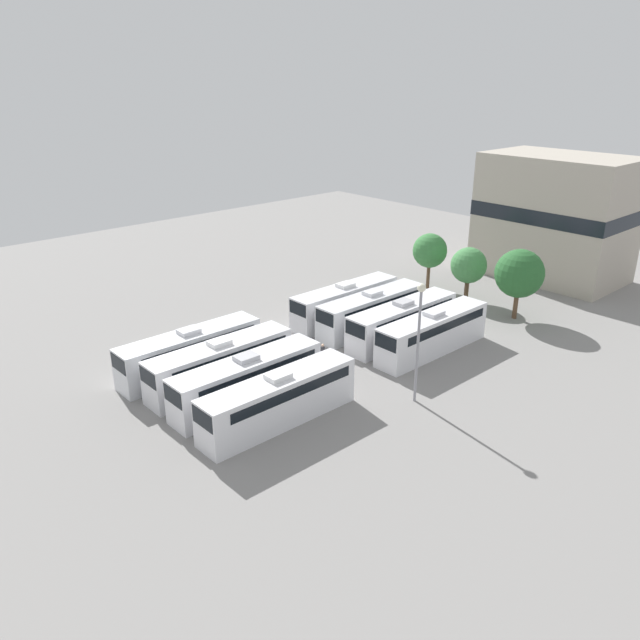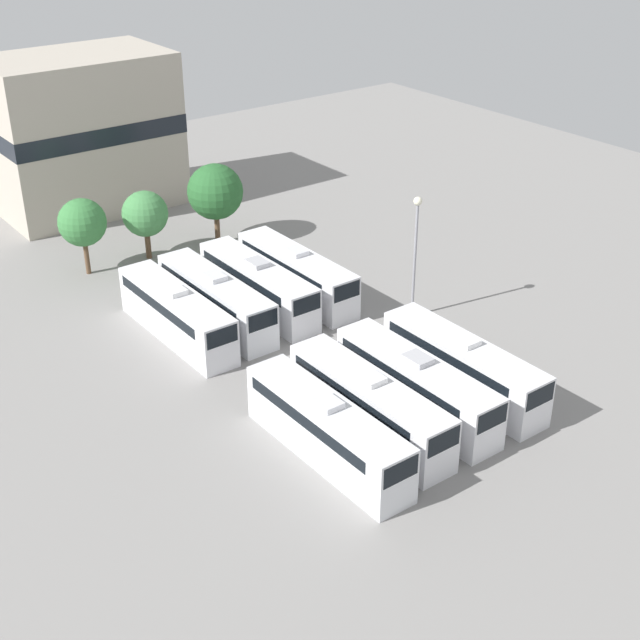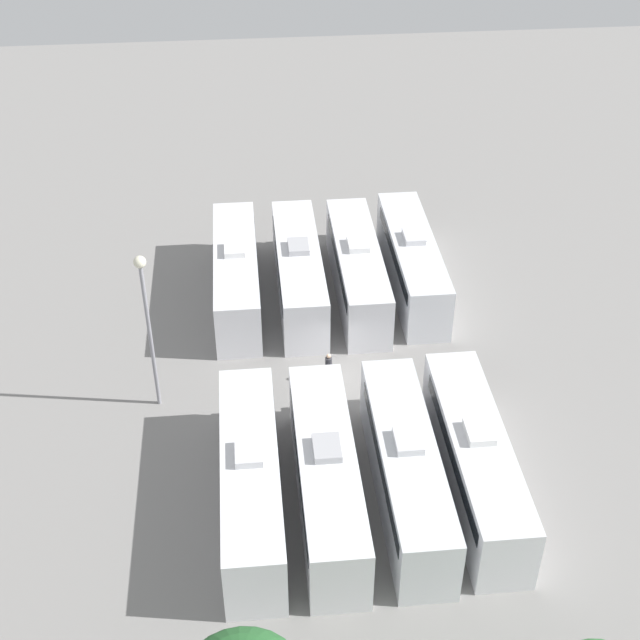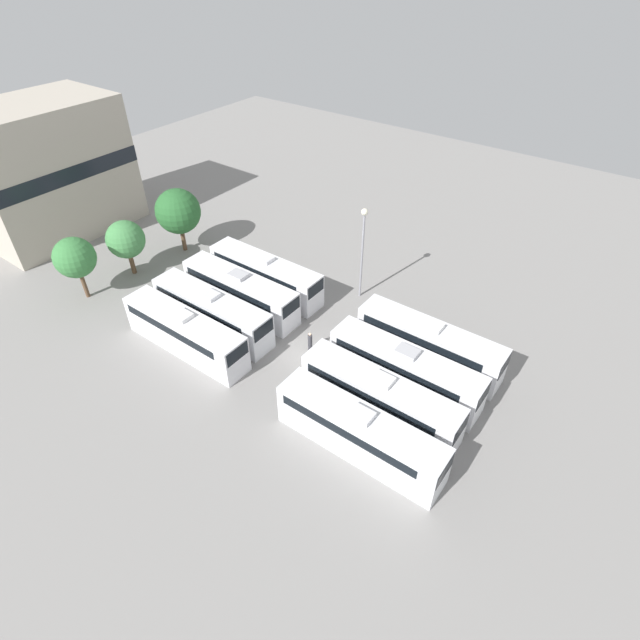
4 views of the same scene
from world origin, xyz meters
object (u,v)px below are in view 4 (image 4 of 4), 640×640
bus_3 (429,342)px  worker_person (310,342)px  bus_4 (185,331)px  tree_2 (178,211)px  bus_2 (405,368)px  tree_1 (126,240)px  tree_0 (75,258)px  bus_1 (379,396)px  bus_6 (240,291)px  bus_5 (212,311)px  depot_building (47,170)px  bus_0 (359,431)px  light_pole (363,240)px  bus_7 (265,274)px

bus_3 → worker_person: bus_3 is taller
bus_4 → tree_2: 16.54m
bus_2 → tree_1: 29.48m
tree_2 → tree_0: bearing=175.8°
bus_4 → tree_2: size_ratio=1.74×
bus_2 → tree_2: tree_2 is taller
bus_3 → bus_4: bearing=122.5°
bus_1 → tree_1: 29.36m
bus_1 → tree_1: tree_1 is taller
bus_6 → tree_0: 14.98m
bus_2 → worker_person: bearing=96.5°
bus_5 → depot_building: (2.69, 26.81, 5.11)m
depot_building → bus_1: bearing=-93.5°
bus_0 → bus_5: 17.38m
bus_1 → light_pole: 15.07m
bus_5 → worker_person: bus_5 is taller
bus_3 → tree_0: bearing=110.5°
bus_0 → bus_2: size_ratio=1.00×
bus_2 → bus_3: bearing=-1.6°
bus_0 → light_pole: bearing=32.4°
bus_7 → bus_4: bearing=-178.2°
bus_2 → light_pole: 12.67m
bus_0 → bus_5: bearing=78.8°
bus_1 → bus_6: same height
bus_1 → depot_building: size_ratio=0.75×
bus_3 → depot_building: depot_building is taller
tree_1 → bus_2: bearing=-85.8°
bus_4 → bus_7: same height
bus_2 → tree_1: (-2.18, 29.34, 1.95)m
bus_3 → tree_2: (0.22, 28.78, 2.66)m
bus_7 → light_pole: size_ratio=1.32×
bus_0 → depot_building: size_ratio=0.75×
bus_3 → worker_person: (-4.64, 8.18, -0.98)m
tree_0 → depot_building: size_ratio=0.39×
tree_0 → tree_1: bearing=-1.9°
bus_5 → bus_2: bearing=-78.0°
bus_5 → light_pole: bearing=-33.6°
bus_0 → bus_7: size_ratio=1.00×
bus_3 → bus_6: bearing=102.3°
bus_3 → tree_2: 28.90m
bus_1 → light_pole: light_pole is taller
bus_6 → bus_0: bearing=-112.1°
bus_1 → bus_2: 3.50m
tree_0 → tree_1: tree_0 is taller
bus_2 → bus_7: size_ratio=1.00×
bus_7 → bus_3: bearing=-89.0°
bus_4 → bus_1: bearing=-78.7°
bus_1 → bus_5: (-0.03, 16.52, 0.00)m
tree_1 → depot_building: 14.47m
tree_1 → bus_0: bearing=-99.0°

